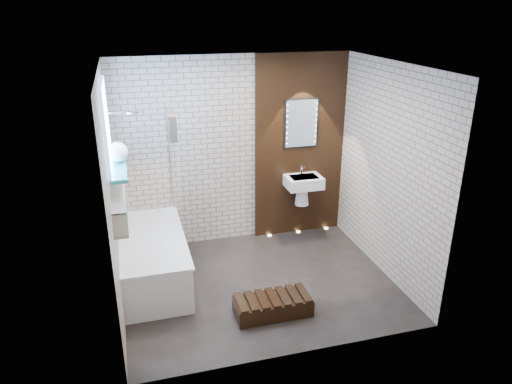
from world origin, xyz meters
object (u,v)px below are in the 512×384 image
object	(u,v)px
bath_screen	(173,168)
washbasin	(303,186)
led_mirror	(301,123)
bathtub	(153,258)
walnut_step	(273,306)

from	to	relation	value
bath_screen	washbasin	bearing A→B (deg)	5.78
bath_screen	led_mirror	bearing A→B (deg)	10.66
bathtub	led_mirror	xyz separation A→B (m)	(2.17, 0.78, 1.36)
bathtub	bath_screen	bearing A→B (deg)	51.10
led_mirror	walnut_step	xyz separation A→B (m)	(-0.97, -1.85, -1.56)
bathtub	bath_screen	xyz separation A→B (m)	(0.35, 0.44, 0.99)
bathtub	walnut_step	bearing A→B (deg)	-41.51
bath_screen	led_mirror	size ratio (longest dim) A/B	2.00
led_mirror	walnut_step	bearing A→B (deg)	-117.77
led_mirror	bath_screen	bearing A→B (deg)	-169.34
bath_screen	washbasin	distance (m)	1.89
bathtub	washbasin	xyz separation A→B (m)	(2.17, 0.62, 0.50)
washbasin	led_mirror	world-z (taller)	led_mirror
bathtub	walnut_step	xyz separation A→B (m)	(1.20, -1.06, -0.20)
bath_screen	led_mirror	distance (m)	1.89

